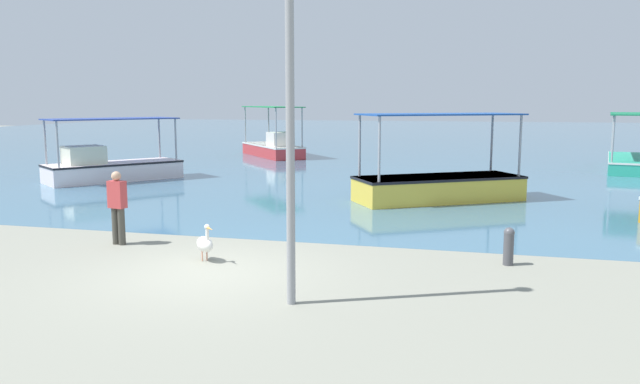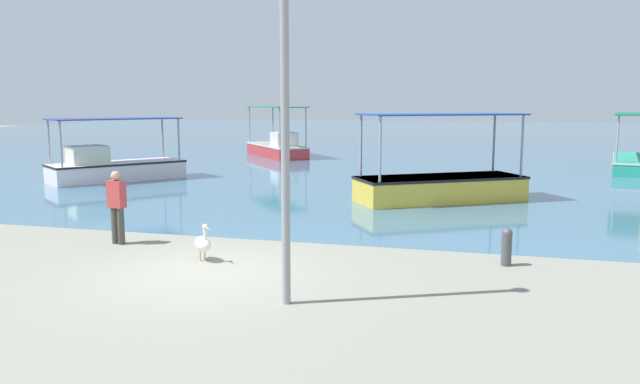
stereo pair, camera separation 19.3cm
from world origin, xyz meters
TOP-DOWN VIEW (x-y plane):
  - ground at (0.00, 0.00)m, footprint 120.00×120.00m
  - harbor_water at (0.00, 48.00)m, footprint 110.00×90.00m
  - fishing_boat_far_right at (3.71, 9.98)m, footprint 5.68×4.54m
  - fishing_boat_far_left at (-9.76, 11.93)m, footprint 4.75×5.44m
  - fishing_boat_outer at (11.99, 21.88)m, footprint 3.13×6.93m
  - fishing_boat_near_right at (-6.89, 24.43)m, footprint 5.21×5.84m
  - pelican at (-0.43, 0.86)m, footprint 0.65×0.64m
  - lamp_post at (2.09, -1.30)m, footprint 0.28×0.28m
  - mooring_bollard at (5.60, 2.09)m, footprint 0.21×0.21m
  - fisherman_standing at (-2.99, 1.77)m, footprint 0.44×0.29m

SIDE VIEW (x-z plane):
  - ground at x=0.00m, z-range 0.00..0.00m
  - harbor_water at x=0.00m, z-range 0.00..0.00m
  - pelican at x=-0.43m, z-range -0.02..0.78m
  - mooring_bollard at x=5.60m, z-range 0.03..0.79m
  - fishing_boat_outer at x=11.99m, z-range -0.84..1.84m
  - fishing_boat_far_right at x=3.71m, z-range -0.85..2.01m
  - fishing_boat_far_left at x=-9.76m, z-range -0.66..1.90m
  - fishing_boat_near_right at x=-6.89m, z-range -0.85..2.09m
  - fisherman_standing at x=-2.99m, z-range 0.06..1.75m
  - lamp_post at x=2.09m, z-range 0.37..6.78m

